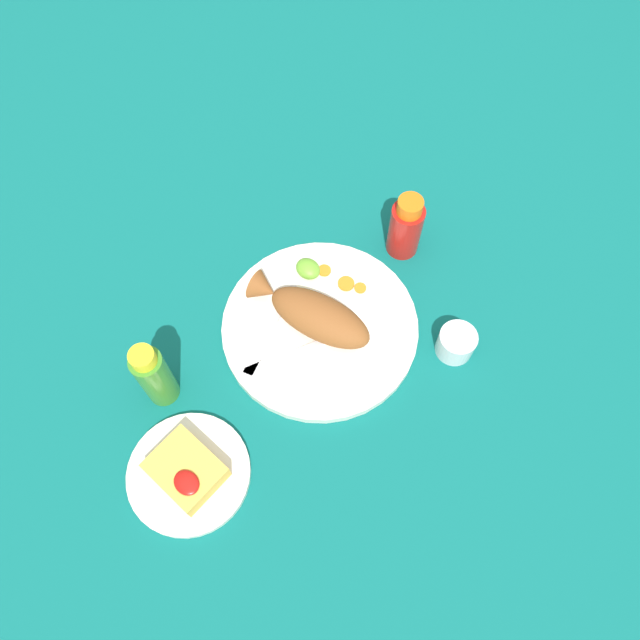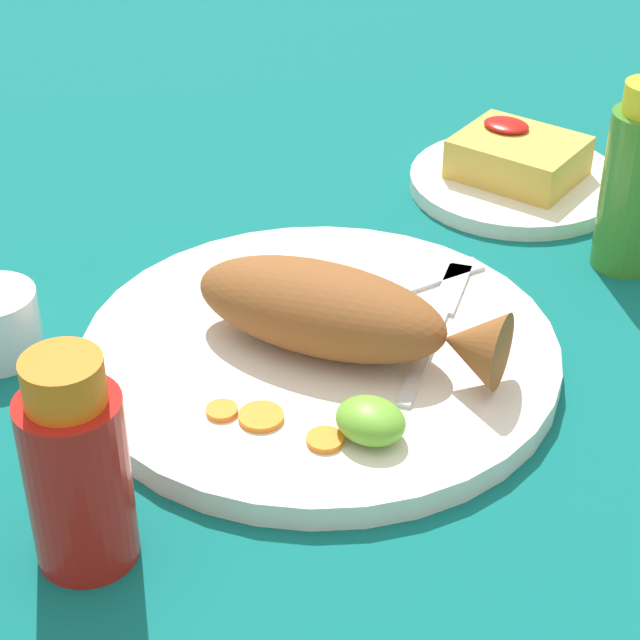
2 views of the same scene
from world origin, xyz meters
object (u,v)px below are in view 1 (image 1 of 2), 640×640
fork_near (283,358)px  hot_sauce_bottle_red (406,228)px  side_plate_fries (189,474)px  salt_cup (456,344)px  fried_fish (313,314)px  fork_far (268,334)px  main_plate (320,327)px  hot_sauce_bottle_green (154,376)px

fork_near → hot_sauce_bottle_red: 0.32m
side_plate_fries → salt_cup: bearing=67.9°
fried_fish → salt_cup: 0.25m
fried_fish → salt_cup: (0.21, 0.13, -0.03)m
fork_near → hot_sauce_bottle_red: bearing=-157.2°
fork_near → fork_far: (-0.05, 0.01, 0.00)m
hot_sauce_bottle_red → salt_cup: (0.19, -0.10, -0.04)m
hot_sauce_bottle_red → side_plate_fries: bearing=-88.7°
main_plate → side_plate_fries: (0.01, -0.32, -0.00)m
fried_fish → fork_far: fried_fish is taller
hot_sauce_bottle_red → hot_sauce_bottle_green: size_ratio=0.88×
main_plate → fork_near: (-0.01, -0.09, 0.01)m
side_plate_fries → fork_far: bearing=105.2°
fork_near → fork_far: same height
hot_sauce_bottle_red → side_plate_fries: size_ratio=0.72×
hot_sauce_bottle_green → side_plate_fries: bearing=-26.7°
hot_sauce_bottle_green → hot_sauce_bottle_red: bearing=76.2°
fried_fish → hot_sauce_bottle_red: size_ratio=1.69×
fried_fish → side_plate_fries: bearing=-97.0°
fork_near → fork_far: 0.05m
hot_sauce_bottle_green → side_plate_fries: hot_sauce_bottle_green is taller
salt_cup → fried_fish: bearing=-148.7°
fried_fish → side_plate_fries: size_ratio=1.21×
hot_sauce_bottle_green → main_plate: bearing=65.4°
fork_near → salt_cup: bearing=160.4°
side_plate_fries → hot_sauce_bottle_red: bearing=91.3°
fork_near → salt_cup: 0.29m
fork_far → hot_sauce_bottle_green: (-0.06, -0.18, 0.05)m
fork_near → hot_sauce_bottle_green: (-0.11, -0.17, 0.05)m
fork_near → hot_sauce_bottle_green: hot_sauce_bottle_green is taller
hot_sauce_bottle_green → side_plate_fries: size_ratio=0.81×
fried_fish → hot_sauce_bottle_green: size_ratio=1.49×
main_plate → fork_far: fork_far is taller
hot_sauce_bottle_red → fork_far: bearing=-100.4°
fried_fish → fork_near: (0.01, -0.08, -0.03)m
fork_far → hot_sauce_bottle_green: 0.20m
fried_fish → salt_cup: bearing=19.5°
main_plate → salt_cup: (0.20, 0.12, 0.01)m
main_plate → hot_sauce_bottle_red: hot_sauce_bottle_red is taller
fried_fish → fork_far: size_ratio=1.28×
hot_sauce_bottle_red → salt_cup: size_ratio=2.15×
fork_far → side_plate_fries: size_ratio=0.94×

